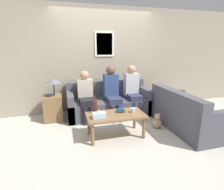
{
  "coord_description": "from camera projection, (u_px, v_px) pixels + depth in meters",
  "views": [
    {
      "loc": [
        -1.04,
        -3.51,
        1.63
      ],
      "look_at": [
        -0.08,
        -0.1,
        0.65
      ],
      "focal_mm": 28.0,
      "sensor_mm": 36.0,
      "label": 1
    }
  ],
  "objects": [
    {
      "name": "teddy_bear",
      "position": [
        157.0,
        122.0,
        3.62
      ],
      "size": [
        0.2,
        0.2,
        0.31
      ],
      "color": "tan",
      "rests_on": "ground_plane"
    },
    {
      "name": "coffee_table",
      "position": [
        116.0,
        117.0,
        3.22
      ],
      "size": [
        1.07,
        0.55,
        0.44
      ],
      "color": "olive",
      "rests_on": "ground_plane"
    },
    {
      "name": "side_table_with_lamp",
      "position": [
        53.0,
        105.0,
        3.95
      ],
      "size": [
        0.43,
        0.41,
        0.96
      ],
      "color": "olive",
      "rests_on": "ground_plane"
    },
    {
      "name": "ground_plane",
      "position": [
        114.0,
        121.0,
        3.96
      ],
      "size": [
        16.0,
        16.0,
        0.0
      ],
      "primitive_type": "plane",
      "color": "beige"
    },
    {
      "name": "drinking_glass",
      "position": [
        133.0,
        110.0,
        3.27
      ],
      "size": [
        0.08,
        0.08,
        0.09
      ],
      "color": "silver",
      "rests_on": "coffee_table"
    },
    {
      "name": "person_right",
      "position": [
        132.0,
        89.0,
        4.28
      ],
      "size": [
        0.34,
        0.58,
        1.21
      ],
      "color": "#2D334C",
      "rests_on": "ground_plane"
    },
    {
      "name": "person_left",
      "position": [
        86.0,
        94.0,
        3.95
      ],
      "size": [
        0.34,
        0.58,
        1.12
      ],
      "color": "black",
      "rests_on": "ground_plane"
    },
    {
      "name": "wine_bottle",
      "position": [
        95.0,
        106.0,
        3.24
      ],
      "size": [
        0.08,
        0.08,
        0.33
      ],
      "color": "#562319",
      "rests_on": "coffee_table"
    },
    {
      "name": "book_stack",
      "position": [
        121.0,
        110.0,
        3.29
      ],
      "size": [
        0.17,
        0.12,
        0.07
      ],
      "color": "black",
      "rests_on": "coffee_table"
    },
    {
      "name": "person_middle",
      "position": [
        112.0,
        91.0,
        4.09
      ],
      "size": [
        0.34,
        0.64,
        1.21
      ],
      "color": "#2D334C",
      "rests_on": "ground_plane"
    },
    {
      "name": "tissue_box",
      "position": [
        99.0,
        115.0,
        3.01
      ],
      "size": [
        0.23,
        0.12,
        0.15
      ],
      "color": "silver",
      "rests_on": "coffee_table"
    },
    {
      "name": "couch_side",
      "position": [
        185.0,
        115.0,
        3.56
      ],
      "size": [
        0.82,
        1.59,
        0.81
      ],
      "rotation": [
        0.0,
        0.0,
        1.57
      ],
      "color": "#4C4C56",
      "rests_on": "ground_plane"
    },
    {
      "name": "wall_back",
      "position": [
        104.0,
        60.0,
        4.48
      ],
      "size": [
        9.0,
        0.08,
        2.6
      ],
      "color": "#9E937F",
      "rests_on": "ground_plane"
    },
    {
      "name": "couch_main",
      "position": [
        109.0,
        103.0,
        4.34
      ],
      "size": [
        2.0,
        0.82,
        0.81
      ],
      "color": "#4C4C56",
      "rests_on": "ground_plane"
    }
  ]
}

